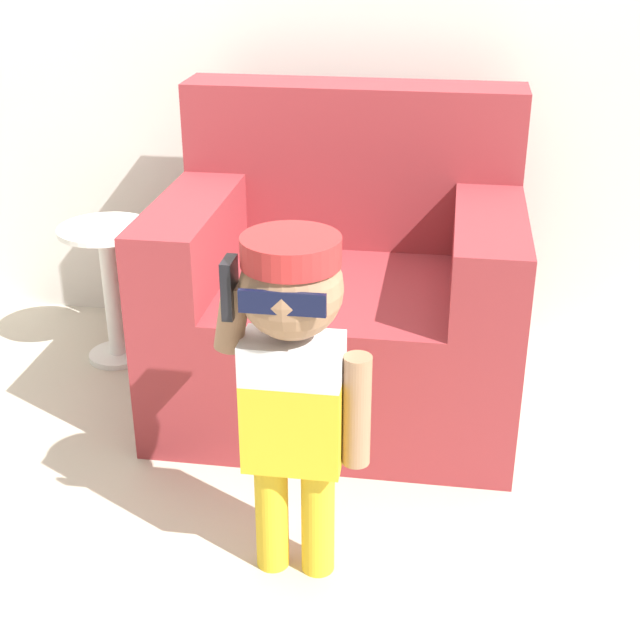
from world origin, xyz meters
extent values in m
plane|color=#BCB29E|center=(0.00, 0.00, 0.00)|extent=(10.00, 10.00, 0.00)
cube|color=maroon|center=(0.24, 0.07, 0.22)|extent=(1.09, 0.85, 0.45)
cube|color=maroon|center=(0.24, 0.39, 0.71)|extent=(1.09, 0.21, 0.52)
cube|color=maroon|center=(-0.20, -0.04, 0.57)|extent=(0.20, 0.64, 0.24)
cube|color=maroon|center=(0.68, -0.04, 0.57)|extent=(0.20, 0.64, 0.24)
cylinder|color=gold|center=(0.18, -0.75, 0.15)|extent=(0.08, 0.08, 0.31)
cylinder|color=gold|center=(0.30, -0.75, 0.15)|extent=(0.08, 0.08, 0.31)
cube|color=gold|center=(0.24, -0.75, 0.42)|extent=(0.23, 0.13, 0.23)
cube|color=silver|center=(0.24, -0.75, 0.58)|extent=(0.23, 0.13, 0.10)
sphere|color=#997051|center=(0.24, -0.75, 0.75)|extent=(0.23, 0.23, 0.23)
cylinder|color=#B22828|center=(0.24, -0.75, 0.83)|extent=(0.21, 0.21, 0.06)
cube|color=#B22828|center=(0.24, -0.64, 0.81)|extent=(0.13, 0.10, 0.01)
cube|color=#0F1433|center=(0.24, -0.85, 0.76)|extent=(0.18, 0.01, 0.05)
cylinder|color=#997051|center=(0.39, -0.75, 0.46)|extent=(0.06, 0.06, 0.27)
cylinder|color=#997051|center=(0.11, -0.75, 0.67)|extent=(0.09, 0.06, 0.16)
cube|color=black|center=(0.11, -0.76, 0.75)|extent=(0.02, 0.07, 0.13)
cylinder|color=white|center=(-0.58, 0.25, 0.01)|extent=(0.21, 0.21, 0.02)
cylinder|color=white|center=(-0.58, 0.25, 0.24)|extent=(0.06, 0.06, 0.48)
cylinder|color=white|center=(-0.58, 0.25, 0.49)|extent=(0.32, 0.32, 0.02)
camera|label=1|loc=(0.56, -2.45, 1.50)|focal=50.00mm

